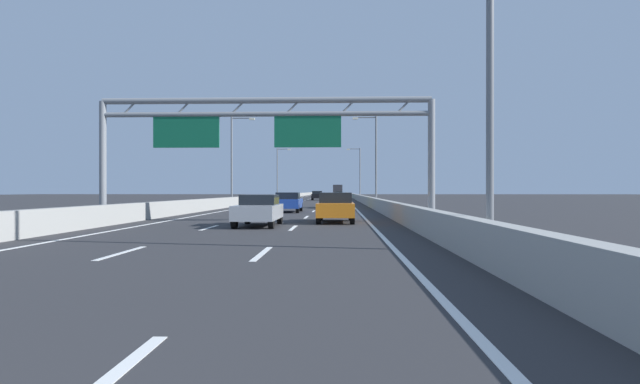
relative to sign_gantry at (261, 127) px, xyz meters
The scene contains 52 objects.
ground_plane 74.33m from the sign_gantry, 89.83° to the left, with size 260.00×260.00×0.00m, color #2D2D30.
lane_dash_left_1 14.27m from the sign_gantry, 96.79° to the right, with size 0.16×3.00×0.01m, color white.
lane_dash_left_2 6.68m from the sign_gantry, 110.12° to the right, with size 0.16×3.00×0.01m, color white.
lane_dash_left_3 6.91m from the sign_gantry, 108.75° to the left, with size 0.16×3.00×0.01m, color white.
lane_dash_left_4 14.59m from the sign_gantry, 96.62° to the left, with size 0.16×3.00×0.01m, color white.
lane_dash_left_5 23.24m from the sign_gantry, 94.00° to the left, with size 0.16×3.00×0.01m, color white.
lane_dash_left_6 32.08m from the sign_gantry, 92.87° to the left, with size 0.16×3.00×0.01m, color white.
lane_dash_left_7 40.99m from the sign_gantry, 92.23° to the left, with size 0.16×3.00×0.01m, color white.
lane_dash_left_8 49.93m from the sign_gantry, 91.83° to the left, with size 0.16×3.00×0.01m, color white.
lane_dash_left_9 58.89m from the sign_gantry, 91.55° to the left, with size 0.16×3.00×0.01m, color white.
lane_dash_left_10 67.86m from the sign_gantry, 91.34° to the left, with size 0.16×3.00×0.01m, color white.
lane_dash_left_11 76.84m from the sign_gantry, 91.18° to the left, with size 0.16×3.00×0.01m, color white.
lane_dash_left_12 85.82m from the sign_gantry, 91.06° to the left, with size 0.16×3.00×0.01m, color white.
lane_dash_left_13 94.81m from the sign_gantry, 90.96° to the left, with size 0.16×3.00×0.01m, color white.
lane_dash_left_14 103.80m from the sign_gantry, 90.88° to the left, with size 0.16×3.00×0.01m, color white.
lane_dash_left_15 112.79m from the sign_gantry, 90.81° to the left, with size 0.16×3.00×0.01m, color white.
lane_dash_left_16 121.78m from the sign_gantry, 90.75° to the left, with size 0.16×3.00×0.01m, color white.
lane_dash_left_17 130.77m from the sign_gantry, 90.70° to the left, with size 0.16×3.00×0.01m, color white.
lane_dash_right_1 14.32m from the sign_gantry, 81.41° to the right, with size 0.16×3.00×0.01m, color white.
lane_dash_right_2 6.80m from the sign_gantry, 65.04° to the right, with size 0.16×3.00×0.01m, color white.
lane_dash_right_3 7.02m from the sign_gantry, 66.68° to the left, with size 0.16×3.00×0.01m, color white.
lane_dash_right_4 14.64m from the sign_gantry, 81.62° to the left, with size 0.16×3.00×0.01m, color white.
lane_dash_right_5 23.27m from the sign_gantry, 84.92° to the left, with size 0.16×3.00×0.01m, color white.
lane_dash_right_6 32.10m from the sign_gantry, 86.36° to the left, with size 0.16×3.00×0.01m, color white.
lane_dash_right_7 41.01m from the sign_gantry, 87.16° to the left, with size 0.16×3.00×0.01m, color white.
lane_dash_right_8 49.95m from the sign_gantry, 87.68° to the left, with size 0.16×3.00×0.01m, color white.
lane_dash_right_9 58.91m from the sign_gantry, 88.03° to the left, with size 0.16×3.00×0.01m, color white.
lane_dash_right_10 67.87m from the sign_gantry, 88.30° to the left, with size 0.16×3.00×0.01m, color white.
lane_dash_right_11 76.85m from the sign_gantry, 88.50° to the left, with size 0.16×3.00×0.01m, color white.
lane_dash_right_12 85.83m from the sign_gantry, 88.65° to the left, with size 0.16×3.00×0.01m, color white.
lane_dash_right_13 94.82m from the sign_gantry, 88.78° to the left, with size 0.16×3.00×0.01m, color white.
lane_dash_right_14 103.80m from the sign_gantry, 88.89° to the left, with size 0.16×3.00×0.01m, color white.
lane_dash_right_15 112.79m from the sign_gantry, 88.98° to the left, with size 0.16×3.00×0.01m, color white.
lane_dash_right_16 121.79m from the sign_gantry, 89.05° to the left, with size 0.16×3.00×0.01m, color white.
lane_dash_right_17 130.78m from the sign_gantry, 89.12° to the left, with size 0.16×3.00×0.01m, color white.
edge_line_left 62.56m from the sign_gantry, 94.63° to the left, with size 0.16×176.00×0.01m, color white.
edge_line_right 62.60m from the sign_gantry, 84.98° to the left, with size 0.16×176.00×0.01m, color white.
barrier_left 84.55m from the sign_gantry, 94.54° to the left, with size 0.45×220.00×0.95m.
barrier_right 84.59m from the sign_gantry, 85.17° to the left, with size 0.45×220.00×0.95m.
sign_gantry is the anchor object (origin of this frame).
streetlamp_right_near 14.80m from the sign_gantry, 58.71° to the right, with size 2.58×0.28×9.50m.
streetlamp_left_mid 29.76m from the sign_gantry, 104.10° to the left, with size 2.58×0.28×9.50m.
streetlamp_right_mid 29.87m from the sign_gantry, 75.10° to the left, with size 2.58×0.28×9.50m.
streetlamp_left_far 70.73m from the sign_gantry, 95.88° to the left, with size 2.58×0.28×9.50m.
streetlamp_right_far 70.78m from the sign_gantry, 83.77° to the left, with size 2.58×0.28×9.50m.
orange_car 5.57m from the sign_gantry, ahead, with size 1.82×4.38×1.50m.
silver_car 5.14m from the sign_gantry, 83.43° to the right, with size 1.77×4.28×1.41m.
blue_car 12.79m from the sign_gantry, 88.97° to the left, with size 1.85×4.52×1.46m.
black_car 61.06m from the sign_gantry, 89.66° to the left, with size 1.84×4.53×1.54m.
yellow_car 22.63m from the sign_gantry, 80.76° to the left, with size 1.74×4.58×1.40m.
green_car 77.50m from the sign_gantry, 87.09° to the left, with size 1.73×4.38×1.40m.
box_truck 108.65m from the sign_gantry, 88.04° to the left, with size 2.39×8.16×3.09m.
Camera 1 is at (3.74, -0.59, 1.60)m, focal length 29.26 mm.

